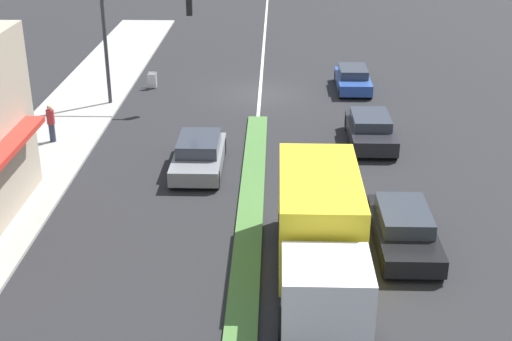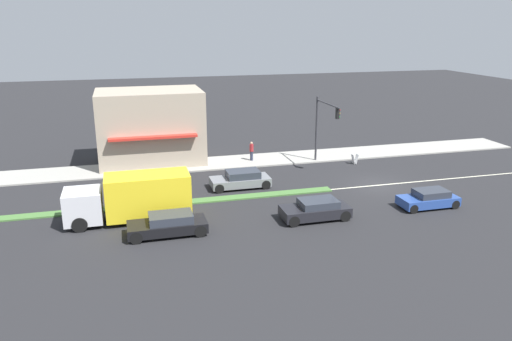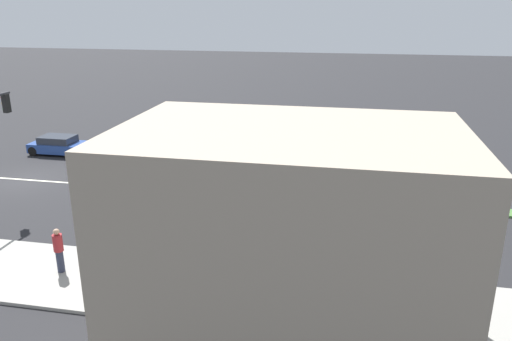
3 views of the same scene
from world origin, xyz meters
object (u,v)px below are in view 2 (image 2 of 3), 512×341
warning_aframe_sign (355,159)px  coupe_blue (429,199)px  suv_grey (241,179)px  pedestrian (252,151)px  delivery_truck (133,197)px  suv_black (168,224)px  traffic_signal_main (323,121)px  sedan_dark (316,210)px

warning_aframe_sign → coupe_blue: size_ratio=0.22×
suv_grey → pedestrian: bearing=-21.0°
delivery_truck → coupe_blue: bearing=-98.4°
coupe_blue → suv_black: size_ratio=0.86×
pedestrian → delivery_truck: 15.20m
delivery_truck → coupe_blue: size_ratio=1.94×
coupe_blue → suv_grey: suv_grey is taller
traffic_signal_main → suv_grey: (-3.92, 8.04, -3.28)m
pedestrian → warning_aframe_sign: 8.97m
warning_aframe_sign → suv_black: 20.21m
warning_aframe_sign → delivery_truck: 20.52m
traffic_signal_main → pedestrian: (2.75, 5.48, -2.90)m
warning_aframe_sign → coupe_blue: (-10.88, -0.06, 0.15)m
suv_grey → sedan_dark: 7.82m
suv_black → sedan_dark: bearing=-90.0°
warning_aframe_sign → sedan_dark: bearing=143.9°
coupe_blue → warning_aframe_sign: bearing=0.3°
delivery_truck → suv_grey: 9.03m
warning_aframe_sign → coupe_blue: coupe_blue is taller
coupe_blue → suv_black: bearing=90.0°
suv_black → pedestrian: bearing=-31.7°
traffic_signal_main → warning_aframe_sign: (-0.24, -2.96, -3.47)m
pedestrian → coupe_blue: size_ratio=0.43×
traffic_signal_main → suv_black: traffic_signal_main is taller
warning_aframe_sign → traffic_signal_main: bearing=85.3°
coupe_blue → suv_black: suv_black is taller
pedestrian → suv_grey: (-6.68, 2.56, -0.37)m
traffic_signal_main → suv_black: 18.23m
coupe_blue → suv_black: (-0.00, 17.09, 0.05)m
traffic_signal_main → sedan_dark: size_ratio=1.32×
traffic_signal_main → pedestrian: size_ratio=3.36×
delivery_truck → suv_black: size_ratio=1.66×
traffic_signal_main → suv_black: (-11.12, 14.06, -3.28)m
traffic_signal_main → suv_grey: bearing=116.0°
warning_aframe_sign → suv_black: suv_black is taller
coupe_blue → suv_black: 17.09m
sedan_dark → traffic_signal_main: bearing=-24.1°
pedestrian → delivery_truck: bearing=136.8°
warning_aframe_sign → suv_black: (-10.88, 17.03, 0.19)m
traffic_signal_main → suv_grey: size_ratio=1.28×
sedan_dark → pedestrian: bearing=2.0°
delivery_truck → suv_grey: bearing=-60.7°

